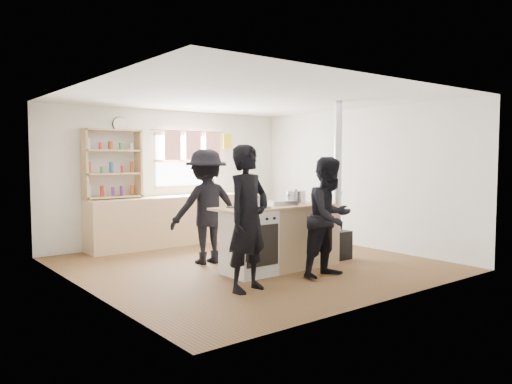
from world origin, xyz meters
TOP-DOWN VIEW (x-y plane):
  - ground at (0.00, 0.00)m, footprint 5.00×5.00m
  - back_counter at (0.00, 2.22)m, footprint 3.40×0.55m
  - shelving_unit at (-1.20, 2.34)m, footprint 1.00×0.28m
  - thermos at (0.76, 2.22)m, footprint 0.10×0.10m
  - cooking_island at (0.14, -0.55)m, footprint 1.97×0.64m
  - skillet_greens at (-0.54, -0.76)m, footprint 0.43×0.43m
  - roast_tray at (0.14, -0.58)m, footprint 0.43×0.38m
  - stockpot_stove at (-0.22, -0.36)m, footprint 0.21×0.21m
  - stockpot_counter at (0.47, -0.50)m, footprint 0.29×0.29m
  - bread_board at (0.93, -0.58)m, footprint 0.34×0.30m
  - flue_heater at (1.32, -0.55)m, footprint 0.35×0.35m
  - person_near_left at (-0.94, -1.19)m, footprint 0.72×0.56m
  - person_near_right at (0.35, -1.31)m, footprint 0.83×0.67m
  - person_far at (-0.49, 0.46)m, footprint 1.18×0.76m

SIDE VIEW (x-z plane):
  - ground at x=0.00m, z-range -0.01..0.00m
  - back_counter at x=0.00m, z-range 0.00..0.90m
  - cooking_island at x=0.14m, z-range 0.00..0.93m
  - flue_heater at x=1.32m, z-range -0.59..1.91m
  - person_near_right at x=0.35m, z-range 0.00..1.63m
  - person_far at x=-0.49m, z-range 0.00..1.74m
  - person_near_left at x=-0.94m, z-range 0.00..1.77m
  - skillet_greens at x=-0.54m, z-range 0.93..0.98m
  - roast_tray at x=0.14m, z-range 0.93..1.00m
  - bread_board at x=0.93m, z-range 0.92..1.04m
  - stockpot_stove at x=-0.22m, z-range 0.92..1.10m
  - stockpot_counter at x=0.47m, z-range 0.92..1.14m
  - thermos at x=0.76m, z-range 0.90..1.19m
  - shelving_unit at x=-1.20m, z-range 0.91..2.11m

